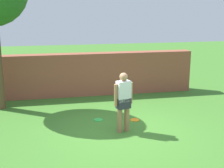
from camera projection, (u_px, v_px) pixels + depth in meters
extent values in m
plane|color=#3D7528|center=(121.00, 132.00, 8.36)|extent=(40.00, 40.00, 0.00)
cube|color=brown|center=(58.00, 75.00, 11.51)|extent=(10.29, 0.50, 1.59)
cylinder|color=#9E704C|center=(127.00, 116.00, 8.34)|extent=(0.14, 0.14, 0.85)
cylinder|color=#9E704C|center=(120.00, 117.00, 8.25)|extent=(0.14, 0.14, 0.85)
cube|color=#2D2D38|center=(123.00, 103.00, 8.20)|extent=(0.41, 0.31, 0.28)
cube|color=silver|center=(123.00, 91.00, 8.13)|extent=(0.41, 0.31, 0.55)
sphere|color=#9E704C|center=(124.00, 77.00, 8.03)|extent=(0.22, 0.22, 0.22)
cylinder|color=#9E704C|center=(131.00, 93.00, 8.24)|extent=(0.09, 0.09, 0.58)
cylinder|color=#9E704C|center=(116.00, 95.00, 8.05)|extent=(0.09, 0.09, 0.58)
cylinder|color=orange|center=(135.00, 120.00, 9.22)|extent=(0.27, 0.27, 0.02)
cylinder|color=green|center=(98.00, 120.00, 9.23)|extent=(0.27, 0.27, 0.02)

